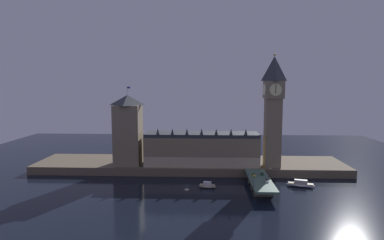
{
  "coord_description": "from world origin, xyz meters",
  "views": [
    {
      "loc": [
        11.05,
        -189.42,
        61.4
      ],
      "look_at": [
        2.34,
        20.0,
        38.0
      ],
      "focal_mm": 30.0,
      "sensor_mm": 36.0,
      "label": 1
    }
  ],
  "objects": [
    {
      "name": "car_northbound_lead",
      "position": [
        40.57,
        1.46,
        6.71
      ],
      "size": [
        2.02,
        3.98,
        1.31
      ],
      "color": "yellow",
      "rests_on": "bridge"
    },
    {
      "name": "embankment",
      "position": [
        0.0,
        39.0,
        2.79
      ],
      "size": [
        220.0,
        42.0,
        5.57
      ],
      "color": "brown",
      "rests_on": "ground_plane"
    },
    {
      "name": "clock_tower",
      "position": [
        56.51,
        26.65,
        45.8
      ],
      "size": [
        12.66,
        12.77,
        75.91
      ],
      "color": "#7F7056",
      "rests_on": "embankment"
    },
    {
      "name": "pedestrian_mid_walk",
      "position": [
        48.8,
        -1.15,
        6.93
      ],
      "size": [
        0.38,
        0.38,
        1.58
      ],
      "color": "black",
      "rests_on": "bridge"
    },
    {
      "name": "bridge",
      "position": [
        43.32,
        -5.0,
        4.26
      ],
      "size": [
        12.46,
        46.0,
        6.1
      ],
      "color": "#476656",
      "rests_on": "ground_plane"
    },
    {
      "name": "car_southbound_lead",
      "position": [
        46.06,
        -10.38,
        6.82
      ],
      "size": [
        1.93,
        4.16,
        1.54
      ],
      "color": "white",
      "rests_on": "bridge"
    },
    {
      "name": "boat_upstream",
      "position": [
        12.44,
        -3.86,
        1.36
      ],
      "size": [
        10.87,
        6.06,
        3.72
      ],
      "color": "#B2A893",
      "rests_on": "ground_plane"
    },
    {
      "name": "parliament_hall",
      "position": [
        8.66,
        30.89,
        16.65
      ],
      "size": [
        78.33,
        21.16,
        26.61
      ],
      "color": "#7F7056",
      "rests_on": "embankment"
    },
    {
      "name": "victoria_tower",
      "position": [
        -42.91,
        30.37,
        29.92
      ],
      "size": [
        18.09,
        18.09,
        54.46
      ],
      "color": "#7F7056",
      "rests_on": "embankment"
    },
    {
      "name": "boat_downstream",
      "position": [
        68.75,
        0.62,
        1.54
      ],
      "size": [
        17.05,
        8.27,
        4.23
      ],
      "color": "white",
      "rests_on": "ground_plane"
    },
    {
      "name": "car_southbound_trail",
      "position": [
        46.06,
        3.76,
        6.8
      ],
      "size": [
        1.87,
        4.15,
        1.51
      ],
      "color": "#235633",
      "rests_on": "bridge"
    },
    {
      "name": "pedestrian_far_rail",
      "position": [
        37.83,
        2.1,
        7.01
      ],
      "size": [
        0.38,
        0.38,
        1.73
      ],
      "color": "black",
      "rests_on": "bridge"
    },
    {
      "name": "pedestrian_near_rail",
      "position": [
        37.83,
        -12.04,
        7.07
      ],
      "size": [
        0.38,
        0.38,
        1.83
      ],
      "color": "black",
      "rests_on": "bridge"
    },
    {
      "name": "ground_plane",
      "position": [
        0.0,
        0.0,
        0.0
      ],
      "size": [
        400.0,
        400.0,
        0.0
      ],
      "primitive_type": "plane",
      "color": "black"
    },
    {
      "name": "street_lamp_near",
      "position": [
        37.43,
        -19.72,
        10.44
      ],
      "size": [
        1.34,
        0.6,
        6.94
      ],
      "color": "#2D3333",
      "rests_on": "bridge"
    },
    {
      "name": "street_lamp_mid",
      "position": [
        49.2,
        -5.0,
        10.33
      ],
      "size": [
        1.34,
        0.6,
        6.77
      ],
      "color": "#2D3333",
      "rests_on": "bridge"
    }
  ]
}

